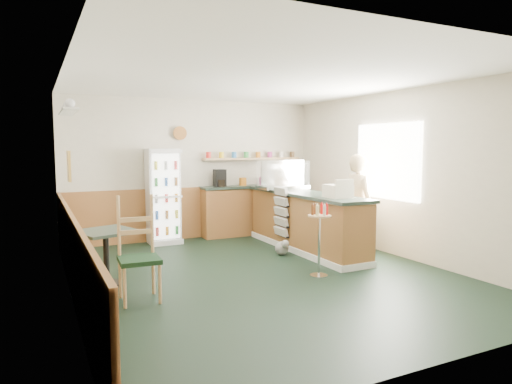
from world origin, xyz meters
TOP-DOWN VIEW (x-y plane):
  - ground at (0.00, 0.00)m, footprint 6.00×6.00m
  - room_envelope at (-0.23, 0.73)m, footprint 5.04×6.02m
  - service_counter at (1.35, 1.07)m, footprint 0.68×3.01m
  - back_counter at (1.19, 2.80)m, footprint 2.24×0.42m
  - drinks_fridge at (-0.70, 2.74)m, footprint 0.58×0.52m
  - display_case at (1.35, 1.87)m, footprint 0.92×0.48m
  - cash_register at (1.35, 0.14)m, footprint 0.36×0.38m
  - shopkeeper at (2.05, 0.51)m, footprint 0.40×0.56m
  - condiment_stand at (0.66, -0.39)m, footprint 0.32×0.32m
  - newspaper_rack at (0.99, 1.29)m, footprint 0.09×0.43m
  - cafe_table at (-2.05, 0.44)m, footprint 0.84×0.84m
  - cafe_chair at (-1.79, -0.24)m, footprint 0.47×0.47m
  - dog_doorstop at (0.81, 0.91)m, footprint 0.23×0.29m

SIDE VIEW (x-z plane):
  - ground at x=0.00m, z-range 0.00..0.00m
  - dog_doorstop at x=0.81m, z-range -0.01..0.26m
  - service_counter at x=1.35m, z-range -0.04..0.97m
  - cafe_table at x=-2.05m, z-range 0.15..0.88m
  - back_counter at x=1.19m, z-range -0.30..1.39m
  - cafe_chair at x=-1.79m, z-range 0.03..1.25m
  - condiment_stand at x=0.66m, z-range 0.15..1.15m
  - newspaper_rack at x=0.99m, z-range 0.23..1.09m
  - shopkeeper at x=2.05m, z-range 0.00..1.67m
  - drinks_fridge at x=-0.70m, z-range 0.00..1.76m
  - cash_register at x=1.35m, z-range 1.01..1.21m
  - display_case at x=1.35m, z-range 1.01..1.53m
  - room_envelope at x=-0.23m, z-range 0.16..2.88m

